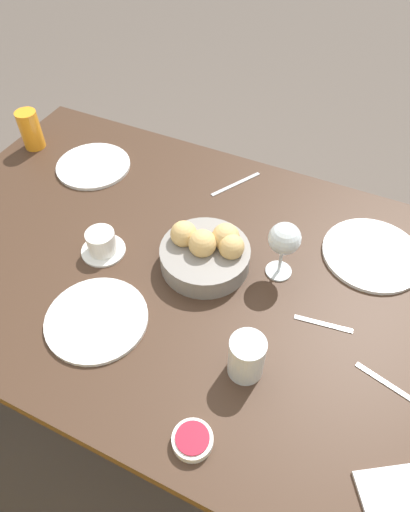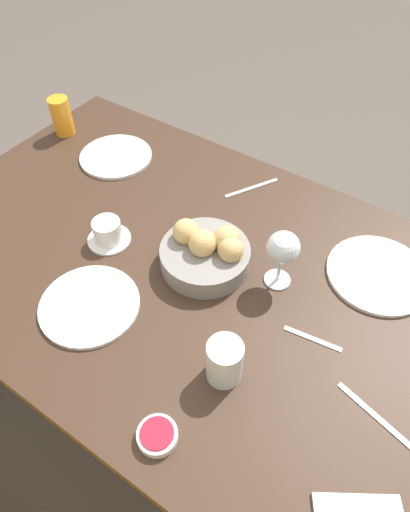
% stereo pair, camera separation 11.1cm
% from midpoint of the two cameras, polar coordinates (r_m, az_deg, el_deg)
% --- Properties ---
extents(ground_plane, '(10.00, 10.00, 0.00)m').
position_cam_midpoint_polar(ground_plane, '(1.76, 0.31, -16.74)').
color(ground_plane, '#564C44').
extents(dining_table, '(1.48, 0.93, 0.74)m').
position_cam_midpoint_polar(dining_table, '(1.20, 0.43, -3.76)').
color(dining_table, '#3D281C').
rests_on(dining_table, ground_plane).
extents(bread_basket, '(0.22, 0.22, 0.11)m').
position_cam_midpoint_polar(bread_basket, '(1.10, 3.09, 0.35)').
color(bread_basket, gray).
rests_on(bread_basket, dining_table).
extents(plate_near_left, '(0.25, 0.25, 0.01)m').
position_cam_midpoint_polar(plate_near_left, '(1.20, 23.38, -2.23)').
color(plate_near_left, white).
rests_on(plate_near_left, dining_table).
extents(plate_near_right, '(0.22, 0.22, 0.01)m').
position_cam_midpoint_polar(plate_near_right, '(1.46, -8.93, 12.10)').
color(plate_near_right, white).
rests_on(plate_near_right, dining_table).
extents(plate_far_center, '(0.23, 0.23, 0.01)m').
position_cam_midpoint_polar(plate_far_center, '(1.07, -11.38, -6.22)').
color(plate_far_center, white).
rests_on(plate_far_center, dining_table).
extents(juice_glass, '(0.06, 0.06, 0.12)m').
position_cam_midpoint_polar(juice_glass, '(1.58, -15.53, 16.40)').
color(juice_glass, orange).
rests_on(juice_glass, dining_table).
extents(water_tumbler, '(0.07, 0.07, 0.10)m').
position_cam_midpoint_polar(water_tumbler, '(0.92, 5.97, -13.18)').
color(water_tumbler, silver).
rests_on(water_tumbler, dining_table).
extents(wine_glass, '(0.08, 0.08, 0.16)m').
position_cam_midpoint_polar(wine_glass, '(1.04, 12.77, 0.67)').
color(wine_glass, silver).
rests_on(wine_glass, dining_table).
extents(coffee_cup, '(0.11, 0.11, 0.06)m').
position_cam_midpoint_polar(coffee_cup, '(1.18, -9.46, 2.79)').
color(coffee_cup, white).
rests_on(coffee_cup, dining_table).
extents(jam_bowl_berry, '(0.08, 0.08, 0.02)m').
position_cam_midpoint_polar(jam_bowl_berry, '(0.90, -2.25, -21.74)').
color(jam_bowl_berry, white).
rests_on(jam_bowl_berry, dining_table).
extents(fork_silver, '(0.17, 0.05, 0.00)m').
position_cam_midpoint_polar(fork_silver, '(1.00, 23.66, -18.03)').
color(fork_silver, '#B7B7BC').
rests_on(fork_silver, dining_table).
extents(knife_silver, '(0.10, 0.16, 0.00)m').
position_cam_midpoint_polar(knife_silver, '(1.35, 8.23, 8.31)').
color(knife_silver, '#B7B7BC').
rests_on(knife_silver, dining_table).
extents(spoon_coffee, '(0.13, 0.03, 0.00)m').
position_cam_midpoint_polar(spoon_coffee, '(1.04, 16.32, -10.09)').
color(spoon_coffee, '#B7B7BC').
rests_on(spoon_coffee, dining_table).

